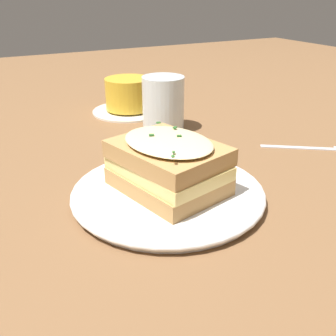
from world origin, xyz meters
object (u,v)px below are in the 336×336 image
sandwich (168,164)px  teacup_with_saucer (128,97)px  dinner_plate (168,193)px  water_glass (163,104)px  fork (336,149)px

sandwich → teacup_with_saucer: (0.10, 0.35, -0.01)m
dinner_plate → teacup_with_saucer: 0.37m
sandwich → water_glass: bearing=64.2°
dinner_plate → teacup_with_saucer: teacup_with_saucer is taller
dinner_plate → fork: size_ratio=1.44×
dinner_plate → sandwich: bearing=52.9°
sandwich → water_glass: water_glass is taller
sandwich → teacup_with_saucer: 0.37m
sandwich → teacup_with_saucer: sandwich is taller
dinner_plate → sandwich: size_ratio=1.57×
sandwich → dinner_plate: bearing=-127.1°
sandwich → water_glass: (0.11, 0.22, 0.00)m
teacup_with_saucer → water_glass: 0.13m
fork → water_glass: bearing=-102.8°
teacup_with_saucer → fork: bearing=-138.1°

